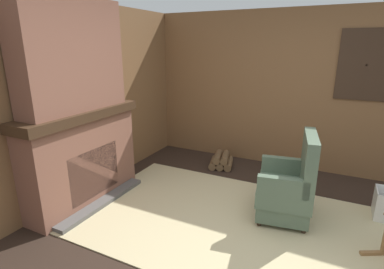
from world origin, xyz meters
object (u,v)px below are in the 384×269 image
object	(u,v)px
firewood_stack	(221,161)
decorative_plate_on_mantel	(68,101)
armchair	(288,188)
storage_case	(106,97)
oil_lamp_vase	(36,111)

from	to	relation	value
firewood_stack	decorative_plate_on_mantel	xyz separation A→B (m)	(-1.21, -1.89, 1.20)
armchair	firewood_stack	xyz separation A→B (m)	(-1.22, 1.08, -0.27)
firewood_stack	decorative_plate_on_mantel	bearing A→B (deg)	-122.73
armchair	storage_case	world-z (taller)	storage_case
firewood_stack	storage_case	world-z (taller)	storage_case
firewood_stack	oil_lamp_vase	xyz separation A→B (m)	(-1.19, -2.32, 1.17)
armchair	decorative_plate_on_mantel	distance (m)	2.73
oil_lamp_vase	decorative_plate_on_mantel	world-z (taller)	decorative_plate_on_mantel
firewood_stack	oil_lamp_vase	bearing A→B (deg)	-117.21
armchair	firewood_stack	distance (m)	1.65
armchair	storage_case	distance (m)	2.58
armchair	storage_case	xyz separation A→B (m)	(-2.41, -0.18, 0.89)
armchair	decorative_plate_on_mantel	bearing A→B (deg)	9.22
oil_lamp_vase	storage_case	bearing A→B (deg)	89.99
oil_lamp_vase	storage_case	distance (m)	1.05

